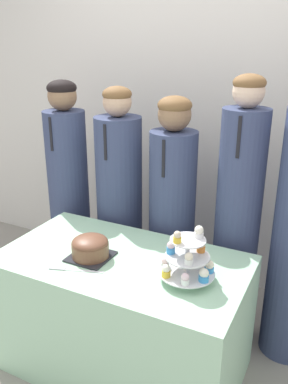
{
  "coord_description": "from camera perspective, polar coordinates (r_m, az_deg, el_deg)",
  "views": [
    {
      "loc": [
        0.95,
        -1.26,
        1.77
      ],
      "look_at": [
        0.11,
        0.4,
        1.08
      ],
      "focal_mm": 38.0,
      "sensor_mm": 36.0,
      "label": 1
    }
  ],
  "objects": [
    {
      "name": "wall_back",
      "position": [
        2.98,
        8.19,
        12.17
      ],
      "size": [
        9.0,
        0.06,
        2.7
      ],
      "color": "silver",
      "rests_on": "ground_plane"
    },
    {
      "name": "table",
      "position": [
        2.35,
        -2.93,
        -16.72
      ],
      "size": [
        1.3,
        0.72,
        0.7
      ],
      "color": "#A8DBB2",
      "rests_on": "ground_plane"
    },
    {
      "name": "round_cake",
      "position": [
        2.15,
        -7.56,
        -7.65
      ],
      "size": [
        0.21,
        0.21,
        0.12
      ],
      "color": "#232328",
      "rests_on": "table"
    },
    {
      "name": "cake_knife",
      "position": [
        2.09,
        -10.76,
        -10.64
      ],
      "size": [
        0.27,
        0.11,
        0.01
      ],
      "rotation": [
        0.0,
        0.0,
        0.32
      ],
      "color": "silver",
      "rests_on": "table"
    },
    {
      "name": "cupcake_stand",
      "position": [
        1.93,
        6.18,
        -9.37
      ],
      "size": [
        0.27,
        0.27,
        0.27
      ],
      "color": "silver",
      "rests_on": "table"
    },
    {
      "name": "student_0",
      "position": [
        2.95,
        -10.48,
        -0.33
      ],
      "size": [
        0.28,
        0.29,
        1.54
      ],
      "color": "#384266",
      "rests_on": "ground_plane"
    },
    {
      "name": "student_1",
      "position": [
        2.74,
        -3.44,
        -2.21
      ],
      "size": [
        0.3,
        0.31,
        1.51
      ],
      "color": "#384266",
      "rests_on": "ground_plane"
    },
    {
      "name": "student_2",
      "position": [
        2.58,
        3.92,
        -3.79
      ],
      "size": [
        0.29,
        0.3,
        1.48
      ],
      "color": "#384266",
      "rests_on": "ground_plane"
    },
    {
      "name": "student_3",
      "position": [
        2.44,
        12.95,
        -4.1
      ],
      "size": [
        0.26,
        0.27,
        1.61
      ],
      "color": "#384266",
      "rests_on": "ground_plane"
    }
  ]
}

